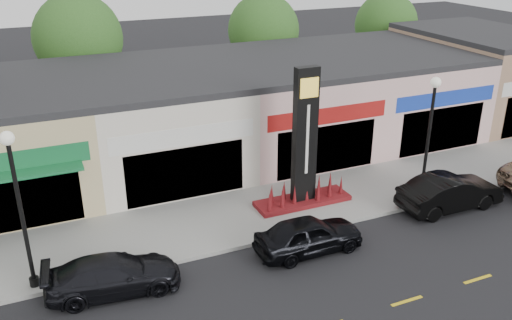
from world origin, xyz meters
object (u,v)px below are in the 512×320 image
object	(u,v)px
lamp_west_near	(18,196)
lamp_east_near	(430,127)
pylon_sign	(304,158)
car_dark_sedan	(113,275)
car_black_sedan	(309,235)
car_black_conv	(450,192)

from	to	relation	value
lamp_west_near	lamp_east_near	world-z (taller)	same
lamp_west_near	lamp_east_near	size ratio (longest dim) A/B	1.00
pylon_sign	car_dark_sedan	distance (m)	9.20
car_black_sedan	lamp_west_near	bearing A→B (deg)	80.24
pylon_sign	lamp_west_near	bearing A→B (deg)	-171.23
car_dark_sedan	pylon_sign	bearing A→B (deg)	-66.05
lamp_east_near	car_black_sedan	xyz separation A→B (m)	(-6.51, -1.59, -2.78)
lamp_east_near	car_dark_sedan	world-z (taller)	lamp_east_near
lamp_east_near	pylon_sign	distance (m)	5.42
car_dark_sedan	car_black_conv	xyz separation A→B (m)	(14.25, 0.16, 0.13)
lamp_west_near	lamp_east_near	xyz separation A→B (m)	(16.00, 0.00, 0.00)
lamp_east_near	car_black_sedan	size ratio (longest dim) A/B	1.34
lamp_west_near	car_black_conv	distance (m)	16.92
pylon_sign	car_dark_sedan	world-z (taller)	pylon_sign
car_black_conv	car_dark_sedan	bearing A→B (deg)	91.21
car_black_conv	lamp_east_near	bearing A→B (deg)	34.24
pylon_sign	car_black_conv	world-z (taller)	pylon_sign
car_black_sedan	car_black_conv	xyz separation A→B (m)	(7.18, 0.58, 0.07)
lamp_west_near	car_black_conv	xyz separation A→B (m)	(16.67, -1.01, -2.71)
pylon_sign	car_black_conv	distance (m)	6.46
lamp_east_near	car_black_conv	bearing A→B (deg)	-56.32
lamp_east_near	car_black_sedan	bearing A→B (deg)	-166.26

